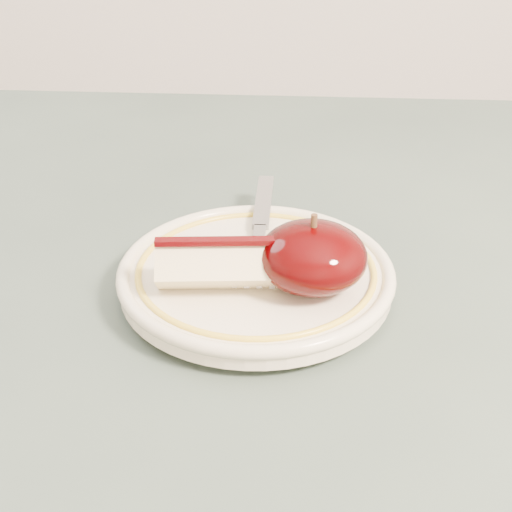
# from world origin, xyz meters

# --- Properties ---
(table) EXTENTS (0.90, 0.90, 0.75)m
(table) POSITION_xyz_m (0.00, 0.00, 0.66)
(table) COLOR brown
(table) RESTS_ON ground
(plate) EXTENTS (0.18, 0.18, 0.02)m
(plate) POSITION_xyz_m (0.06, 0.03, 0.76)
(plate) COLOR beige
(plate) RESTS_ON table
(apple_half) EXTENTS (0.07, 0.06, 0.05)m
(apple_half) POSITION_xyz_m (0.09, 0.01, 0.79)
(apple_half) COLOR black
(apple_half) RESTS_ON plate
(apple_wedge) EXTENTS (0.08, 0.04, 0.04)m
(apple_wedge) POSITION_xyz_m (0.04, 0.00, 0.78)
(apple_wedge) COLOR beige
(apple_wedge) RESTS_ON plate
(fork) EXTENTS (0.03, 0.16, 0.00)m
(fork) POSITION_xyz_m (0.06, 0.08, 0.77)
(fork) COLOR #919399
(fork) RESTS_ON plate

